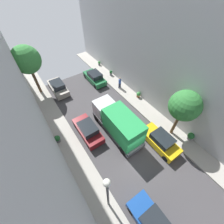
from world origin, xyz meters
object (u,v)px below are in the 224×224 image
(potted_plant_2, at_px, (191,136))
(lamp_post, at_px, (107,191))
(street_tree_1, at_px, (185,106))
(parked_car_left_2, at_px, (88,130))
(delivery_truck, at_px, (118,123))
(potted_plant_4, at_px, (111,73))
(street_tree_0, at_px, (26,60))
(potted_plant_0, at_px, (99,63))
(pedestrian, at_px, (120,82))
(parked_car_right_1, at_px, (160,141))
(parked_car_right_2, at_px, (95,78))
(parked_car_left_3, at_px, (58,87))
(potted_plant_1, at_px, (138,94))
(potted_plant_5, at_px, (57,139))

(potted_plant_2, xyz_separation_m, lamp_post, (-10.36, -0.13, 3.17))
(street_tree_1, bearing_deg, parked_car_left_2, 146.29)
(delivery_truck, bearing_deg, potted_plant_4, 59.58)
(street_tree_0, xyz_separation_m, street_tree_1, (9.76, -15.07, -0.67))
(parked_car_left_2, bearing_deg, street_tree_0, 102.35)
(street_tree_1, distance_m, potted_plant_0, 16.90)
(pedestrian, distance_m, lamp_post, 14.91)
(potted_plant_2, bearing_deg, potted_plant_0, 90.49)
(potted_plant_4, bearing_deg, parked_car_left_2, -136.74)
(potted_plant_0, bearing_deg, parked_car_right_1, -99.86)
(parked_car_right_2, xyz_separation_m, potted_plant_4, (2.86, -0.14, -0.13))
(parked_car_left_3, relative_size, potted_plant_4, 5.11)
(street_tree_0, bearing_deg, parked_car_left_3, -29.22)
(parked_car_left_3, distance_m, parked_car_right_2, 5.47)
(parked_car_left_3, height_order, lamp_post, lamp_post)
(street_tree_1, height_order, lamp_post, street_tree_1)
(pedestrian, distance_m, street_tree_1, 10.00)
(parked_car_right_1, relative_size, delivery_truck, 0.64)
(potted_plant_0, relative_size, potted_plant_1, 0.88)
(pedestrian, bearing_deg, parked_car_left_3, 149.76)
(parked_car_right_1, height_order, lamp_post, lamp_post)
(street_tree_0, height_order, potted_plant_0, street_tree_0)
(parked_car_left_3, height_order, street_tree_1, street_tree_1)
(parked_car_left_3, xyz_separation_m, street_tree_1, (7.56, -13.84, 3.56))
(parked_car_right_1, bearing_deg, lamp_post, -168.29)
(parked_car_left_3, relative_size, potted_plant_0, 5.96)
(street_tree_0, bearing_deg, street_tree_1, -57.08)
(parked_car_left_3, height_order, potted_plant_0, parked_car_left_3)
(parked_car_right_1, relative_size, potted_plant_5, 5.07)
(potted_plant_0, height_order, potted_plant_4, potted_plant_4)
(lamp_post, bearing_deg, potted_plant_5, 98.75)
(street_tree_0, distance_m, potted_plant_1, 14.34)
(delivery_truck, distance_m, lamp_post, 7.18)
(delivery_truck, xyz_separation_m, potted_plant_2, (5.76, -5.00, -1.15))
(potted_plant_0, bearing_deg, potted_plant_4, -90.81)
(potted_plant_2, height_order, lamp_post, lamp_post)
(delivery_truck, relative_size, potted_plant_0, 9.37)
(pedestrian, bearing_deg, potted_plant_2, -85.05)
(delivery_truck, bearing_deg, potted_plant_0, 66.85)
(street_tree_0, bearing_deg, potted_plant_4, -12.19)
(potted_plant_4, bearing_deg, potted_plant_1, -88.82)
(parked_car_left_3, distance_m, pedestrian, 8.69)
(parked_car_left_2, height_order, parked_car_right_1, same)
(potted_plant_2, relative_size, potted_plant_5, 1.08)
(potted_plant_2, distance_m, potted_plant_5, 13.83)
(parked_car_left_3, height_order, potted_plant_2, parked_car_left_3)
(delivery_truck, distance_m, potted_plant_1, 6.58)
(potted_plant_1, bearing_deg, potted_plant_0, 90.46)
(street_tree_0, relative_size, potted_plant_1, 8.12)
(parked_car_right_1, relative_size, potted_plant_2, 4.68)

